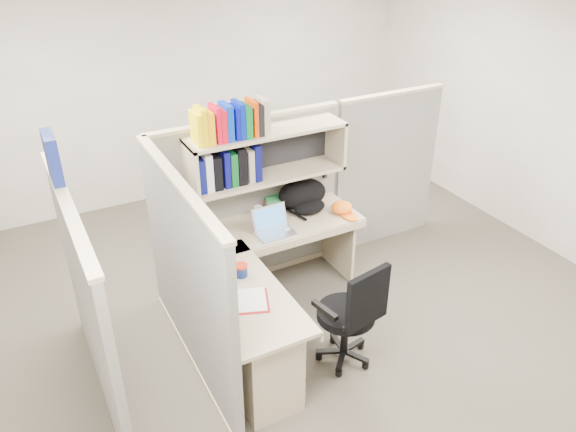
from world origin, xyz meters
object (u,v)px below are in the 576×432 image
snack_canister (241,270)px  laptop (275,223)px  backpack (306,196)px  desk (266,322)px  task_chair (349,329)px

snack_canister → laptop: bearing=39.8°
laptop → snack_canister: (-0.51, -0.42, -0.06)m
backpack → laptop: bearing=-144.1°
desk → task_chair: task_chair is taller
laptop → backpack: bearing=30.0°
desk → task_chair: bearing=-24.7°
backpack → task_chair: (-0.29, -1.22, -0.53)m
snack_canister → backpack: bearing=36.0°
desk → laptop: bearing=58.0°
backpack → task_chair: 1.36m
desk → backpack: backpack is taller
desk → backpack: 1.36m
desk → task_chair: size_ratio=1.82×
desk → snack_canister: snack_canister is taller
laptop → desk: bearing=-123.1°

